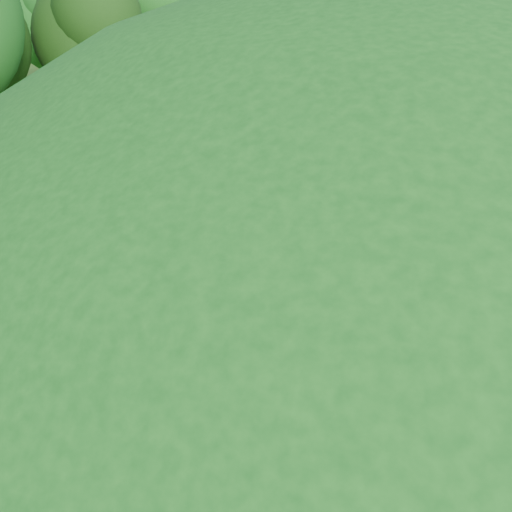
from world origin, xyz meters
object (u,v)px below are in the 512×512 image
Objects in this scene: pedestrian_pink at (370,113)px; pedestrian_dark at (362,117)px; sandwich_board at (245,391)px; plant_boat at (120,326)px; second_boat at (305,121)px.

pedestrian_dark is (-0.41, -1.12, -0.09)m from pedestrian_pink.
plant_boat is at bearing 160.41° from sandwich_board.
pedestrian_pink is at bearing 81.63° from plant_boat.
pedestrian_dark reaches higher than sandwich_board.
plant_boat is 3.80m from sandwich_board.
second_boat is 3.58× the size of pedestrian_pink.
pedestrian_pink reaches higher than pedestrian_dark.
sandwich_board is (3.85, -26.15, 0.04)m from second_boat.
plant_boat is 25.16m from second_boat.
second_boat is 26.43m from sandwich_board.
second_boat is at bearing -176.10° from pedestrian_dark.
sandwich_board is 27.93m from pedestrian_pink.
plant_boat is at bearing -103.95° from pedestrian_dark.
sandwich_board is 0.64× the size of pedestrian_pink.
second_boat reaches higher than sandwich_board.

